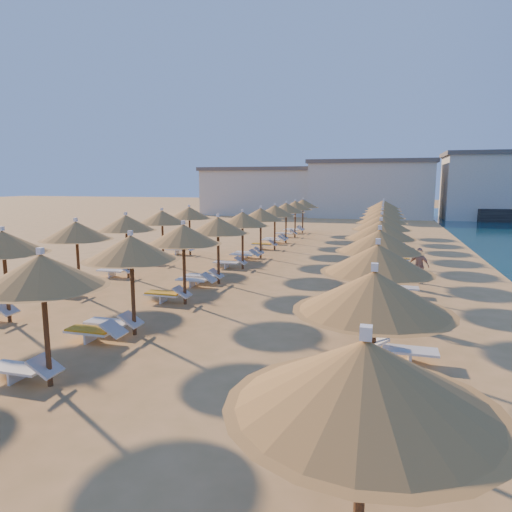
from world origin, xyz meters
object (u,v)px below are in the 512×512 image
(beachgoer_a, at_px, (387,299))
(parasol_row_west, at_px, (231,223))
(beachgoer_c, at_px, (419,265))
(beachgoer_b, at_px, (374,264))
(parasol_row_east, at_px, (381,227))

(beachgoer_a, bearing_deg, parasol_row_west, -106.16)
(parasol_row_west, distance_m, beachgoer_c, 8.87)
(parasol_row_west, height_order, beachgoer_b, parasol_row_west)
(parasol_row_east, height_order, beachgoer_c, parasol_row_east)
(parasol_row_east, height_order, beachgoer_a, parasol_row_east)
(beachgoer_c, bearing_deg, parasol_row_east, -127.43)
(parasol_row_west, xyz_separation_m, beachgoer_a, (7.25, -5.85, -1.78))
(parasol_row_east, relative_size, beachgoer_c, 26.40)
(parasol_row_west, distance_m, beachgoer_a, 9.49)
(parasol_row_east, distance_m, beachgoer_a, 6.13)
(parasol_row_east, height_order, beachgoer_b, parasol_row_east)
(parasol_row_west, relative_size, beachgoer_c, 26.40)
(parasol_row_west, distance_m, beachgoer_b, 6.92)
(beachgoer_b, bearing_deg, parasol_row_east, -6.41)
(beachgoer_a, bearing_deg, beachgoer_b, -152.09)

